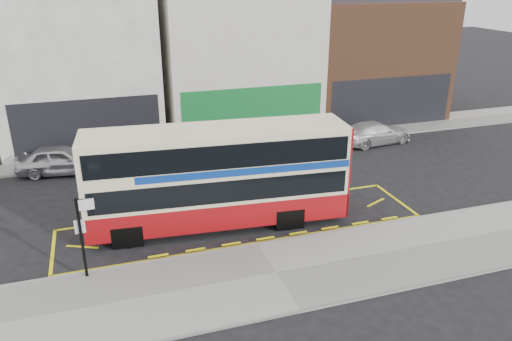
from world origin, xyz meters
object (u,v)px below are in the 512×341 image
object	(u,v)px
car_grey	(213,150)
car_white	(375,133)
double_decker_bus	(219,176)
car_silver	(61,160)
bus_stop_post	(82,229)
street_tree_right	(294,77)

from	to	relation	value
car_grey	car_white	distance (m)	9.59
car_grey	car_white	size ratio (longest dim) A/B	0.95
double_decker_bus	car_white	bearing A→B (deg)	37.02
double_decker_bus	car_silver	distance (m)	9.72
bus_stop_post	car_silver	xyz separation A→B (m)	(-1.10, 9.87, -1.12)
bus_stop_post	street_tree_right	distance (m)	17.80
car_silver	street_tree_right	bearing A→B (deg)	-67.49
car_grey	car_silver	bearing A→B (deg)	71.59
bus_stop_post	car_grey	xyz separation A→B (m)	(6.23, 9.01, -1.15)
double_decker_bus	bus_stop_post	size ratio (longest dim) A/B	3.61
car_silver	car_white	size ratio (longest dim) A/B	0.96
double_decker_bus	car_grey	bearing A→B (deg)	83.85
bus_stop_post	car_grey	bearing A→B (deg)	51.38
car_silver	street_tree_right	size ratio (longest dim) A/B	0.84
car_silver	car_grey	bearing A→B (deg)	-86.83
car_grey	street_tree_right	world-z (taller)	street_tree_right
car_white	double_decker_bus	bearing A→B (deg)	115.28
street_tree_right	bus_stop_post	bearing A→B (deg)	-133.49
double_decker_bus	bus_stop_post	world-z (taller)	double_decker_bus
double_decker_bus	car_white	size ratio (longest dim) A/B	2.30
double_decker_bus	car_silver	size ratio (longest dim) A/B	2.40
double_decker_bus	street_tree_right	bearing A→B (deg)	60.22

